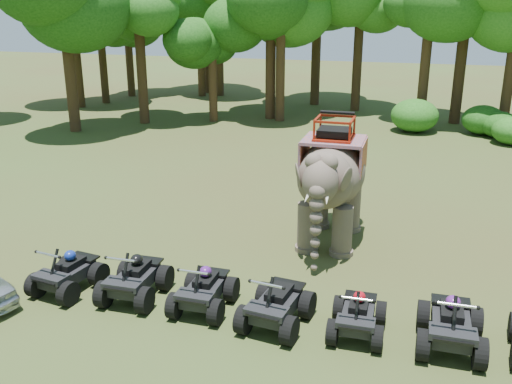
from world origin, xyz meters
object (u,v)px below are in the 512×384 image
Objects in this scene: elephant at (332,180)px; atv_1 at (134,273)px; atv_4 at (358,310)px; atv_5 at (452,318)px; atv_0 at (67,268)px; atv_2 at (204,285)px; atv_3 at (277,298)px.

elephant is 2.53× the size of atv_1.
atv_4 is 0.86× the size of atv_5.
atv_0 is at bearing -138.82° from elephant.
elephant reaches higher than atv_4.
atv_0 is 3.54m from atv_2.
atv_0 is at bearing -173.26° from atv_3.
atv_0 is 7.08m from atv_4.
atv_3 is 0.97× the size of atv_5.
atv_4 is at bearing 11.61° from atv_3.
atv_0 is at bearing -179.68° from atv_5.
elephant is 2.66× the size of atv_0.
elephant is 5.43m from atv_2.
elephant is 6.32m from atv_1.
atv_2 is (1.78, -0.03, -0.03)m from atv_1.
atv_1 is 5.33m from atv_4.
atv_3 is (1.79, -0.20, 0.03)m from atv_2.
atv_3 is at bearing -177.50° from atv_5.
atv_4 is (1.39, -4.90, -1.31)m from elephant.
atv_5 reaches higher than atv_4.
atv_2 is at bearing -178.71° from atv_3.
atv_0 is at bearing -178.02° from atv_2.
atv_5 is at bearing 0.87° from atv_4.
atv_1 is at bearing 13.44° from atv_0.
elephant is at bearing 105.10° from atv_4.
atv_3 is 1.13× the size of atv_4.
atv_3 is at bearing -176.83° from atv_4.
elephant is 5.98m from atv_5.
atv_1 is 7.22m from atv_5.
atv_0 is 1.07× the size of atv_4.
atv_4 is 1.90m from atv_5.
atv_5 is (8.98, 0.09, 0.05)m from atv_0.
atv_3 is (-0.37, -5.03, -1.23)m from elephant.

